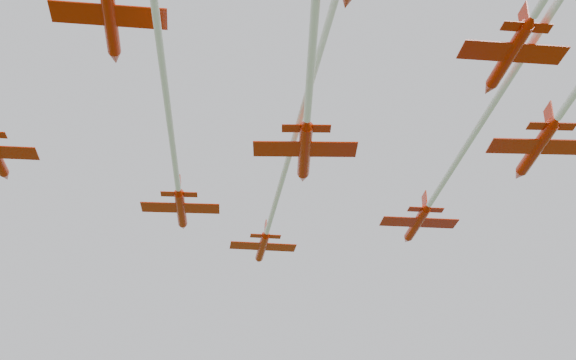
# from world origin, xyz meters

# --- Properties ---
(jet_lead) EXTENTS (25.53, 53.77, 2.46)m
(jet_lead) POSITION_xyz_m (-5.42, 9.44, 61.14)
(jet_lead) COLOR red
(jet_row2_left) EXTENTS (25.62, 64.17, 2.44)m
(jet_row2_left) POSITION_xyz_m (-7.95, -13.33, 58.84)
(jet_row2_left) COLOR red
(jet_row2_right) EXTENTS (24.72, 56.18, 2.55)m
(jet_row2_right) POSITION_xyz_m (14.39, 2.97, 59.62)
(jet_row2_right) COLOR red
(jet_row3_mid) EXTENTS (22.76, 64.81, 2.77)m
(jet_row3_mid) POSITION_xyz_m (6.65, -21.62, 58.53)
(jet_row3_mid) COLOR red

